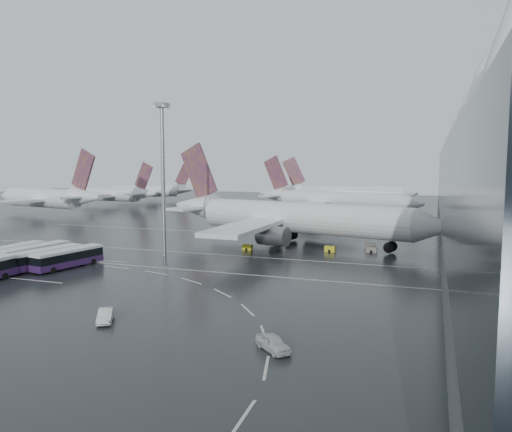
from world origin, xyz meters
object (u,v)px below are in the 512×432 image
(jet_remote_mid, at_px, (116,195))
(van_curve_c, at_px, (106,315))
(airliner_gate_c, at_px, (344,193))
(floodlight_mast, at_px, (163,161))
(gse_cart_belly_a, at_px, (330,249))
(bus_row_near_a, at_px, (12,254))
(bus_row_near_d, at_px, (68,258))
(bus_row_near_b, at_px, (34,254))
(van_curve_b, at_px, (273,343))
(gse_cart_belly_c, at_px, (247,247))
(gse_cart_belly_d, at_px, (372,249))
(jet_remote_west, at_px, (49,198))
(airliner_main, at_px, (289,218))
(jet_remote_far, at_px, (153,191))
(airliner_gate_b, at_px, (332,201))
(gse_cart_belly_b, at_px, (370,246))
(bus_row_near_c, at_px, (46,257))

(jet_remote_mid, distance_m, van_curve_c, 152.50)
(airliner_gate_c, distance_m, jet_remote_mid, 92.35)
(floodlight_mast, relative_size, gse_cart_belly_a, 13.94)
(jet_remote_mid, relative_size, gse_cart_belly_a, 20.37)
(bus_row_near_a, height_order, van_curve_c, bus_row_near_a)
(bus_row_near_d, xyz_separation_m, van_curve_c, (23.09, -21.49, -1.00))
(bus_row_near_b, bearing_deg, airliner_gate_c, -5.97)
(van_curve_b, bearing_deg, bus_row_near_b, 106.43)
(airliner_gate_c, relative_size, gse_cart_belly_c, 29.37)
(bus_row_near_d, relative_size, gse_cart_belly_a, 6.45)
(bus_row_near_b, xyz_separation_m, gse_cart_belly_a, (44.61, 28.96, -1.23))
(gse_cart_belly_d, bearing_deg, van_curve_b, -92.56)
(jet_remote_west, height_order, gse_cart_belly_c, jet_remote_west)
(jet_remote_west, bearing_deg, airliner_main, 172.88)
(floodlight_mast, bearing_deg, airliner_gate_c, 84.27)
(jet_remote_far, xyz_separation_m, gse_cart_belly_d, (109.41, -101.38, -4.05))
(airliner_gate_b, distance_m, floodlight_mast, 82.67)
(gse_cart_belly_c, bearing_deg, jet_remote_mid, 137.74)
(jet_remote_mid, height_order, gse_cart_belly_b, jet_remote_mid)
(airliner_main, xyz_separation_m, jet_remote_mid, (-91.06, 67.23, -0.92))
(bus_row_near_b, xyz_separation_m, gse_cart_belly_b, (51.41, 35.48, -1.24))
(jet_remote_mid, height_order, van_curve_b, jet_remote_mid)
(jet_remote_mid, bearing_deg, bus_row_near_b, 124.10)
(airliner_main, bearing_deg, van_curve_c, -80.55)
(jet_remote_mid, relative_size, van_curve_b, 9.44)
(jet_remote_far, xyz_separation_m, gse_cart_belly_b, (108.53, -96.93, -4.06))
(van_curve_b, distance_m, gse_cart_belly_d, 54.75)
(jet_remote_west, bearing_deg, jet_remote_far, -78.32)
(jet_remote_west, distance_m, bus_row_near_a, 84.19)
(bus_row_near_d, distance_m, van_curve_b, 48.65)
(jet_remote_far, distance_m, gse_cart_belly_a, 145.15)
(bus_row_near_c, bearing_deg, jet_remote_mid, 39.74)
(jet_remote_west, relative_size, van_curve_b, 11.56)
(van_curve_b, bearing_deg, bus_row_near_d, 103.11)
(jet_remote_mid, distance_m, floodlight_mast, 116.07)
(gse_cart_belly_a, bearing_deg, airliner_gate_c, 98.20)
(van_curve_b, relative_size, van_curve_c, 1.01)
(jet_remote_west, height_order, gse_cart_belly_a, jet_remote_west)
(bus_row_near_d, relative_size, floodlight_mast, 0.46)
(bus_row_near_a, xyz_separation_m, bus_row_near_c, (8.20, -1.00, 0.05))
(van_curve_c, height_order, floodlight_mast, floodlight_mast)
(bus_row_near_d, relative_size, gse_cart_belly_c, 6.77)
(van_curve_b, xyz_separation_m, floodlight_mast, (-33.21, 38.07, 16.78))
(van_curve_b, distance_m, van_curve_c, 19.65)
(jet_remote_mid, xyz_separation_m, gse_cart_belly_d, (109.11, -72.32, -4.02))
(jet_remote_west, bearing_deg, gse_cart_belly_d, 173.28)
(gse_cart_belly_a, bearing_deg, gse_cart_belly_c, -167.68)
(van_curve_c, relative_size, gse_cart_belly_d, 2.11)
(bus_row_near_c, bearing_deg, bus_row_near_a, 92.73)
(jet_remote_mid, xyz_separation_m, gse_cart_belly_c, (85.66, -77.83, -4.05))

